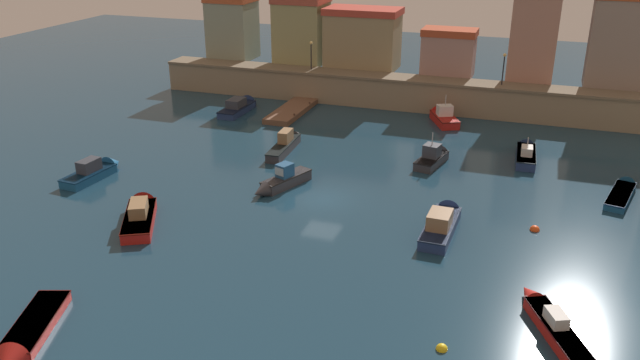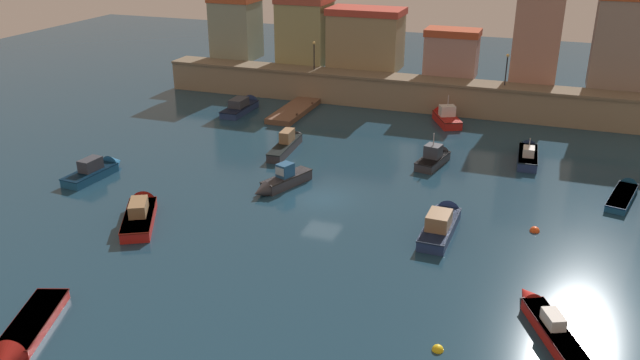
# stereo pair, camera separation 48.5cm
# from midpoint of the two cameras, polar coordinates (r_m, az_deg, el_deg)

# --- Properties ---
(ground_plane) EXTENTS (137.74, 137.74, 0.00)m
(ground_plane) POSITION_cam_midpoint_polar(r_m,az_deg,el_deg) (45.61, -0.15, -1.66)
(ground_plane) COLOR #19384C
(quay_wall) EXTENTS (52.22, 3.25, 3.20)m
(quay_wall) POSITION_cam_midpoint_polar(r_m,az_deg,el_deg) (67.34, 6.82, 7.72)
(quay_wall) COLOR gray
(quay_wall) RESTS_ON ground
(old_town_backdrop) EXTENTS (47.20, 4.95, 9.52)m
(old_town_backdrop) POSITION_cam_midpoint_polar(r_m,az_deg,el_deg) (69.49, 8.58, 12.49)
(old_town_backdrop) COLOR gray
(old_town_backdrop) RESTS_ON ground
(pier_dock) EXTENTS (2.59, 8.58, 0.70)m
(pier_dock) POSITION_cam_midpoint_polar(r_m,az_deg,el_deg) (65.14, -2.75, 6.11)
(pier_dock) COLOR brown
(pier_dock) RESTS_ON ground
(quay_lamp_0) EXTENTS (0.32, 0.32, 2.98)m
(quay_lamp_0) POSITION_cam_midpoint_polar(r_m,az_deg,el_deg) (69.16, -1.00, 11.34)
(quay_lamp_0) COLOR black
(quay_lamp_0) RESTS_ON quay_wall
(quay_lamp_1) EXTENTS (0.32, 0.32, 3.05)m
(quay_lamp_1) POSITION_cam_midpoint_polar(r_m,az_deg,el_deg) (65.18, 15.69, 9.85)
(quay_lamp_1) COLOR black
(quay_lamp_1) RESTS_ON quay_wall
(moored_boat_0) EXTENTS (3.89, 5.62, 3.23)m
(moored_boat_0) POSITION_cam_midpoint_polar(r_m,az_deg,el_deg) (63.55, 10.50, 5.58)
(moored_boat_0) COLOR red
(moored_boat_0) RESTS_ON ground
(moored_boat_1) EXTENTS (1.87, 6.99, 2.10)m
(moored_boat_1) POSITION_cam_midpoint_polar(r_m,az_deg,el_deg) (41.92, 10.46, -3.53)
(moored_boat_1) COLOR navy
(moored_boat_1) RESTS_ON ground
(moored_boat_2) EXTENTS (4.73, 6.76, 2.02)m
(moored_boat_2) POSITION_cam_midpoint_polar(r_m,az_deg,el_deg) (44.19, -15.82, -2.72)
(moored_boat_2) COLOR red
(moored_boat_2) RESTS_ON ground
(moored_boat_3) EXTENTS (1.82, 6.69, 1.98)m
(moored_boat_3) POSITION_cam_midpoint_polar(r_m,az_deg,el_deg) (66.55, -7.17, 6.52)
(moored_boat_3) COLOR navy
(moored_boat_3) RESTS_ON ground
(moored_boat_4) EXTENTS (3.06, 5.57, 1.94)m
(moored_boat_4) POSITION_cam_midpoint_polar(r_m,az_deg,el_deg) (47.20, -3.78, -0.11)
(moored_boat_4) COLOR #333338
(moored_boat_4) RESTS_ON ground
(moored_boat_5) EXTENTS (2.10, 5.74, 2.03)m
(moored_boat_5) POSITION_cam_midpoint_polar(r_m,az_deg,el_deg) (52.23, -19.35, 0.81)
(moored_boat_5) COLOR #195689
(moored_boat_5) RESTS_ON ground
(moored_boat_6) EXTENTS (3.98, 6.77, 1.46)m
(moored_boat_6) POSITION_cam_midpoint_polar(r_m,az_deg,el_deg) (33.81, 19.26, -11.71)
(moored_boat_6) COLOR red
(moored_boat_6) RESTS_ON ground
(moored_boat_7) EXTENTS (2.44, 5.28, 3.06)m
(moored_boat_7) POSITION_cam_midpoint_polar(r_m,az_deg,el_deg) (52.77, 9.80, 2.08)
(moored_boat_7) COLOR #333338
(moored_boat_7) RESTS_ON ground
(moored_boat_8) EXTENTS (3.69, 6.67, 1.57)m
(moored_boat_8) POSITION_cam_midpoint_polar(r_m,az_deg,el_deg) (34.06, -24.97, -12.63)
(moored_boat_8) COLOR red
(moored_boat_8) RESTS_ON ground
(moored_boat_9) EXTENTS (1.73, 6.43, 2.46)m
(moored_boat_9) POSITION_cam_midpoint_polar(r_m,az_deg,el_deg) (55.60, 17.46, 2.34)
(moored_boat_9) COLOR navy
(moored_boat_9) RESTS_ON ground
(moored_boat_10) EXTENTS (2.77, 6.61, 1.24)m
(moored_boat_10) POSITION_cam_midpoint_polar(r_m,az_deg,el_deg) (50.98, 24.90, -0.84)
(moored_boat_10) COLOR #195689
(moored_boat_10) RESTS_ON ground
(moored_boat_11) EXTENTS (1.56, 7.24, 1.91)m
(moored_boat_11) POSITION_cam_midpoint_polar(r_m,az_deg,el_deg) (55.04, -3.22, 3.27)
(moored_boat_11) COLOR #333338
(moored_boat_11) RESTS_ON ground
(mooring_buoy_0) EXTENTS (0.63, 0.63, 0.63)m
(mooring_buoy_0) POSITION_cam_midpoint_polar(r_m,az_deg,el_deg) (43.35, 18.08, -4.22)
(mooring_buoy_0) COLOR #EA4C19
(mooring_buoy_0) RESTS_ON ground
(mooring_buoy_1) EXTENTS (0.56, 0.56, 0.56)m
(mooring_buoy_1) POSITION_cam_midpoint_polar(r_m,az_deg,el_deg) (31.40, 10.23, -14.47)
(mooring_buoy_1) COLOR yellow
(mooring_buoy_1) RESTS_ON ground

